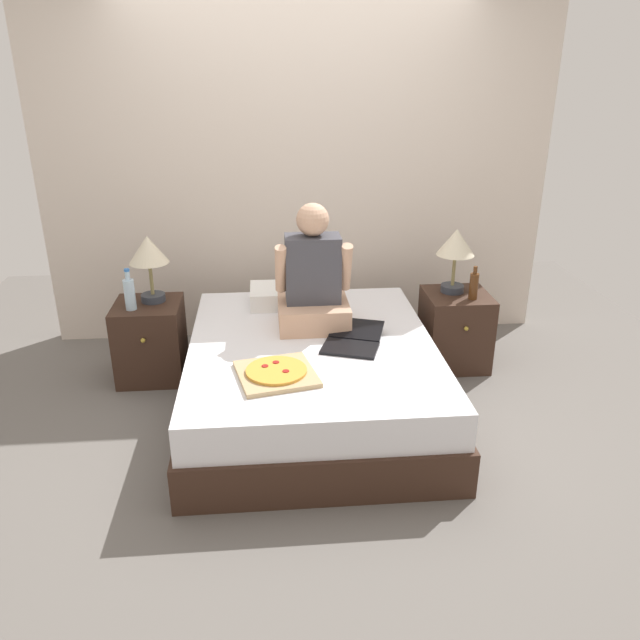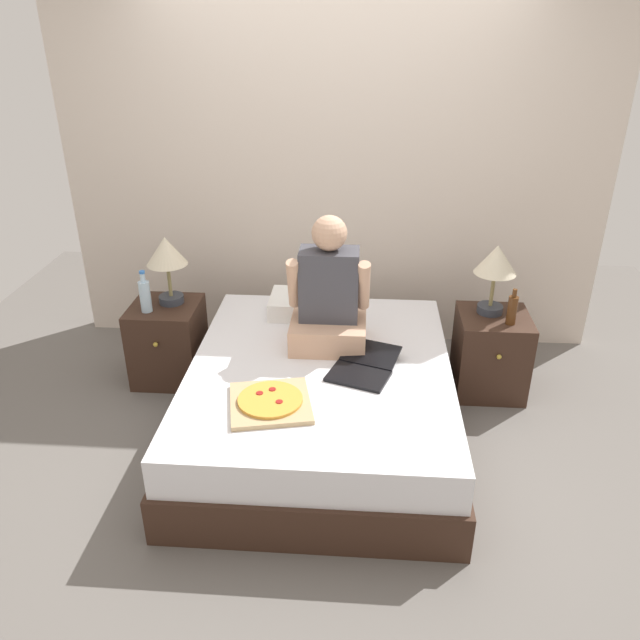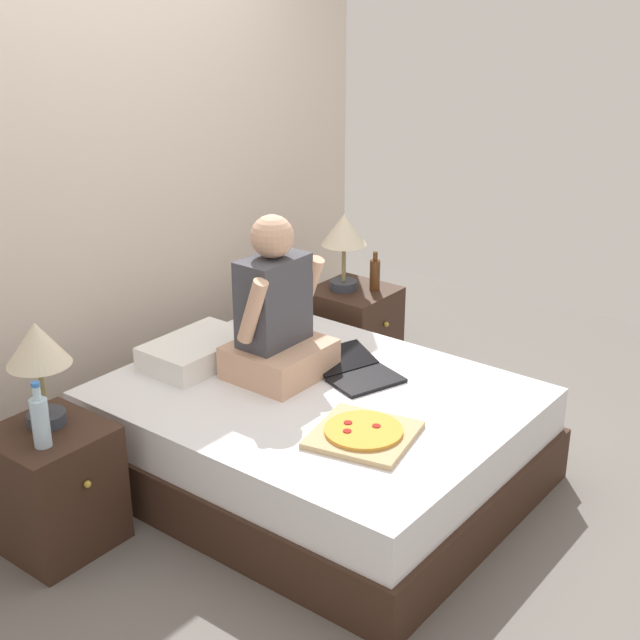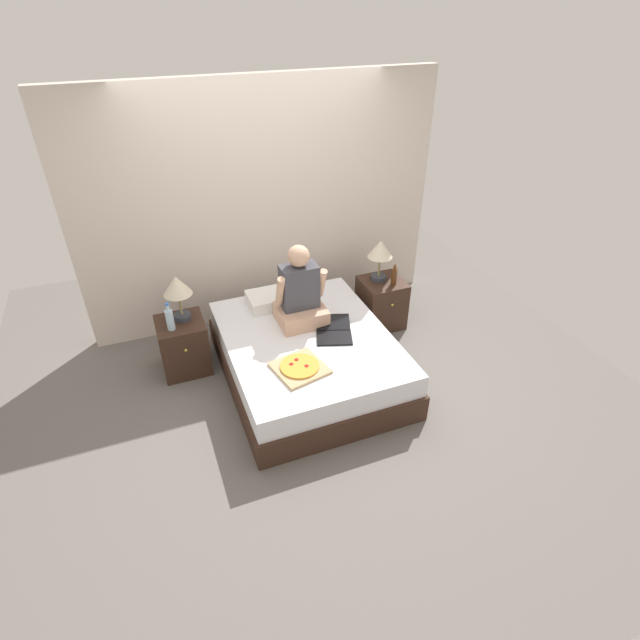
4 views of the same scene
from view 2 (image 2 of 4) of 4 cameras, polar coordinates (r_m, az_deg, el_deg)
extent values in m
plane|color=#66605B|center=(3.78, 0.03, -10.22)|extent=(5.77, 5.77, 0.00)
cube|color=beige|center=(4.44, 1.28, 13.36)|extent=(3.77, 0.12, 2.50)
cube|color=#382319|center=(3.71, 0.03, -8.63)|extent=(1.51, 1.87, 0.26)
cube|color=white|center=(3.58, 0.04, -5.54)|extent=(1.46, 1.81, 0.21)
cube|color=#382319|center=(4.30, -13.71, -1.94)|extent=(0.44, 0.44, 0.54)
sphere|color=gold|center=(4.05, -14.81, -2.19)|extent=(0.03, 0.03, 0.03)
cylinder|color=#333842|center=(4.20, -13.42, 1.88)|extent=(0.16, 0.16, 0.05)
cylinder|color=olive|center=(4.15, -13.61, 3.57)|extent=(0.02, 0.02, 0.22)
cone|color=beige|center=(4.07, -13.91, 6.16)|extent=(0.26, 0.26, 0.18)
cylinder|color=silver|center=(4.09, -15.69, 2.07)|extent=(0.07, 0.07, 0.20)
cylinder|color=silver|center=(4.04, -15.91, 3.74)|extent=(0.03, 0.03, 0.06)
cylinder|color=blue|center=(4.02, -15.97, 4.22)|extent=(0.04, 0.04, 0.02)
cube|color=#382319|center=(4.19, 15.30, -2.94)|extent=(0.44, 0.44, 0.54)
sphere|color=gold|center=(3.94, 16.05, -3.26)|extent=(0.03, 0.03, 0.03)
cylinder|color=#333842|center=(4.09, 15.26, 0.99)|extent=(0.16, 0.16, 0.05)
cylinder|color=olive|center=(4.04, 15.49, 2.71)|extent=(0.02, 0.02, 0.22)
cone|color=beige|center=(3.97, 15.84, 5.35)|extent=(0.26, 0.26, 0.18)
cylinder|color=#512D14|center=(3.96, 17.15, 0.84)|extent=(0.06, 0.06, 0.18)
cylinder|color=#512D14|center=(3.91, 17.37, 2.36)|extent=(0.03, 0.03, 0.05)
cube|color=white|center=(4.08, -0.90, 1.42)|extent=(0.52, 0.34, 0.12)
cube|color=tan|center=(3.69, 0.77, -1.05)|extent=(0.44, 0.40, 0.16)
cube|color=#3F3F47|center=(3.60, 0.83, 3.26)|extent=(0.34, 0.20, 0.42)
sphere|color=tan|center=(3.49, 0.86, 7.95)|extent=(0.20, 0.20, 0.20)
cylinder|color=tan|center=(3.56, -2.44, 3.35)|extent=(0.07, 0.18, 0.32)
cylinder|color=tan|center=(3.54, 4.02, 3.15)|extent=(0.07, 0.18, 0.32)
cube|color=black|center=(3.40, 3.50, -5.16)|extent=(0.37, 0.31, 0.02)
cube|color=black|center=(3.55, 4.66, -3.05)|extent=(0.36, 0.29, 0.06)
cube|color=tan|center=(3.18, -4.56, -7.57)|extent=(0.48, 0.48, 0.03)
cylinder|color=gold|center=(3.17, -4.57, -7.26)|extent=(0.33, 0.33, 0.02)
cylinder|color=maroon|center=(3.21, -5.54, -6.66)|extent=(0.04, 0.04, 0.00)
cylinder|color=maroon|center=(3.13, -3.75, -7.46)|extent=(0.04, 0.04, 0.00)
cylinder|color=maroon|center=(3.23, -4.37, -6.33)|extent=(0.04, 0.04, 0.00)
camera|label=1|loc=(0.65, -112.30, -33.73)|focal=35.00mm
camera|label=3|loc=(3.20, -74.36, 8.46)|focal=50.00mm
camera|label=4|loc=(1.77, -115.59, 20.14)|focal=28.00mm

